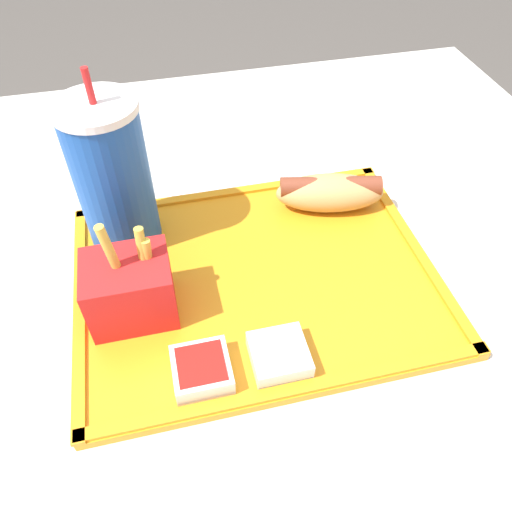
{
  "coord_description": "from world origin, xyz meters",
  "views": [
    {
      "loc": [
        -0.08,
        -0.35,
        1.15
      ],
      "look_at": [
        -0.0,
        0.0,
        0.76
      ],
      "focal_mm": 35.0,
      "sensor_mm": 36.0,
      "label": 1
    }
  ],
  "objects_px": {
    "soda_cup": "(112,177)",
    "fries_carton": "(130,288)",
    "sauce_cup_ketchup": "(202,369)",
    "sauce_cup_mayo": "(279,355)",
    "hot_dog_far": "(330,192)"
  },
  "relations": [
    {
      "from": "sauce_cup_mayo",
      "to": "sauce_cup_ketchup",
      "type": "distance_m",
      "value": 0.07
    },
    {
      "from": "soda_cup",
      "to": "fries_carton",
      "type": "xyz_separation_m",
      "value": [
        0.0,
        -0.12,
        -0.05
      ]
    },
    {
      "from": "sauce_cup_mayo",
      "to": "fries_carton",
      "type": "bearing_deg",
      "value": 144.37
    },
    {
      "from": "sauce_cup_mayo",
      "to": "sauce_cup_ketchup",
      "type": "height_order",
      "value": "same"
    },
    {
      "from": "fries_carton",
      "to": "sauce_cup_ketchup",
      "type": "bearing_deg",
      "value": -58.82
    },
    {
      "from": "sauce_cup_mayo",
      "to": "soda_cup",
      "type": "bearing_deg",
      "value": 122.24
    },
    {
      "from": "hot_dog_far",
      "to": "sauce_cup_mayo",
      "type": "height_order",
      "value": "hot_dog_far"
    },
    {
      "from": "fries_carton",
      "to": "sauce_cup_ketchup",
      "type": "distance_m",
      "value": 0.11
    },
    {
      "from": "hot_dog_far",
      "to": "fries_carton",
      "type": "height_order",
      "value": "fries_carton"
    },
    {
      "from": "soda_cup",
      "to": "fries_carton",
      "type": "height_order",
      "value": "soda_cup"
    },
    {
      "from": "fries_carton",
      "to": "sauce_cup_ketchup",
      "type": "relative_size",
      "value": 2.29
    },
    {
      "from": "fries_carton",
      "to": "sauce_cup_mayo",
      "type": "relative_size",
      "value": 2.29
    },
    {
      "from": "fries_carton",
      "to": "sauce_cup_ketchup",
      "type": "xyz_separation_m",
      "value": [
        0.05,
        -0.09,
        -0.03
      ]
    },
    {
      "from": "sauce_cup_ketchup",
      "to": "sauce_cup_mayo",
      "type": "bearing_deg",
      "value": -1.16
    },
    {
      "from": "soda_cup",
      "to": "sauce_cup_mayo",
      "type": "distance_m",
      "value": 0.26
    }
  ]
}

